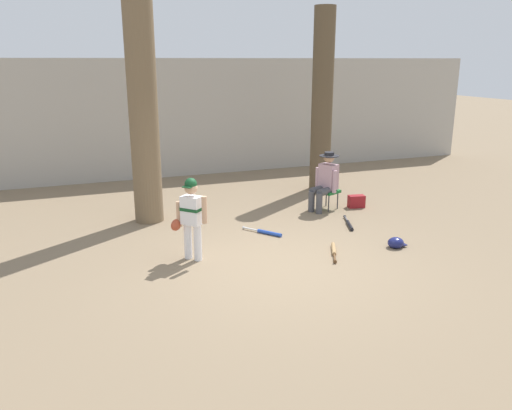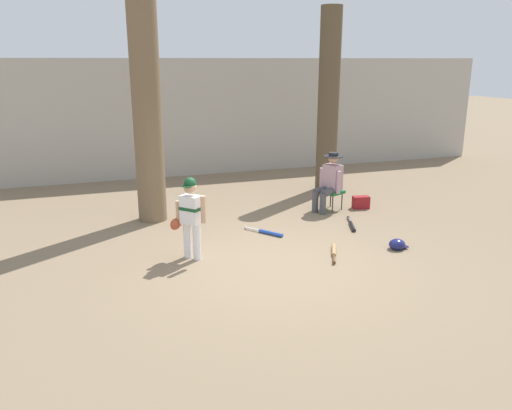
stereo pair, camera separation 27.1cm
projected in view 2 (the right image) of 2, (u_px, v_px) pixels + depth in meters
The scene contains 12 objects.
ground_plane at pixel (278, 266), 7.77m from camera, with size 60.00×60.00×0.00m, color #7F6B51.
concrete_back_wall at pixel (185, 118), 13.57m from camera, with size 18.00×0.36×3.05m, color #ADA89E.
tree_near_player at pixel (145, 67), 9.24m from camera, with size 0.78×0.78×6.53m.
tree_behind_spectator at pixel (328, 112), 11.85m from camera, with size 0.68×0.68×4.31m.
young_ballplayer at pixel (190, 213), 7.86m from camera, with size 0.56×0.47×1.31m.
folding_stool at pixel (332, 192), 10.60m from camera, with size 0.53×0.53×0.41m.
seated_spectator at pixel (329, 180), 10.46m from camera, with size 0.67×0.55×1.20m.
handbag_beside_stool at pixel (361, 202), 10.74m from camera, with size 0.34×0.18×0.26m, color maroon.
bat_black_composite at pixel (352, 225), 9.56m from camera, with size 0.35×0.79×0.07m.
bat_blue_youth at pixel (268, 233), 9.16m from camera, with size 0.53×0.70×0.07m.
bat_wood_tan at pixel (334, 251), 8.27m from camera, with size 0.42×0.74×0.07m.
batting_helmet_navy at pixel (397, 244), 8.43m from camera, with size 0.32×0.25×0.19m.
Camera 2 is at (-2.66, -6.73, 3.01)m, focal length 35.98 mm.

